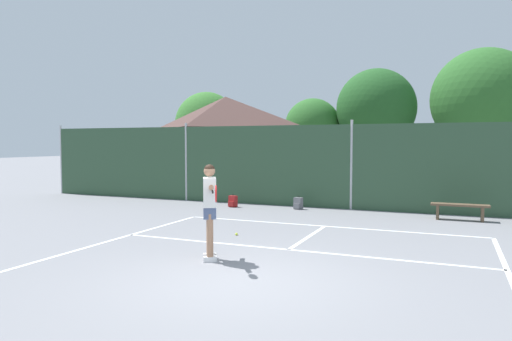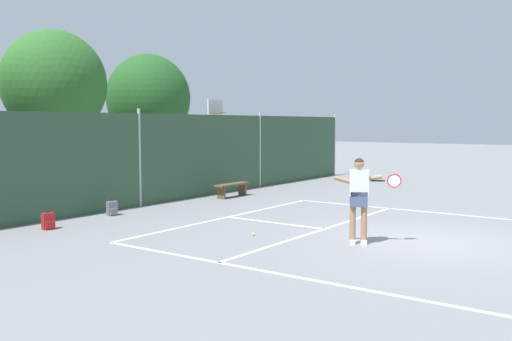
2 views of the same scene
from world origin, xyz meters
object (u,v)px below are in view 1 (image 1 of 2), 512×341
Objects in this scene: tennis_player at (210,203)px; tennis_ball at (237,234)px; backpack_red at (233,202)px; backpack_grey at (298,204)px; courtside_bench at (460,208)px.

tennis_player is 28.10× the size of tennis_ball.
tennis_ball is at bearing -63.15° from backpack_red.
backpack_red is (-2.30, 4.53, 0.16)m from tennis_ball.
tennis_player is 4.01× the size of backpack_grey.
backpack_grey is (2.30, 0.37, 0.00)m from backpack_red.
tennis_player is at bearing -67.54° from backpack_red.
tennis_player is 8.31m from courtside_bench.
tennis_ball is 0.14× the size of backpack_red.
backpack_red and backpack_grey have the same top height.
courtside_bench is (7.35, 0.03, 0.17)m from backpack_red.
courtside_bench reaches higher than backpack_grey.
backpack_red is (-2.86, 6.91, -0.92)m from tennis_player.
tennis_player is 1.16× the size of courtside_bench.
backpack_grey is at bearing 89.97° from tennis_ball.
backpack_red is at bearing 112.46° from tennis_player.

